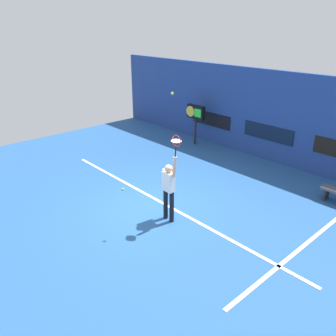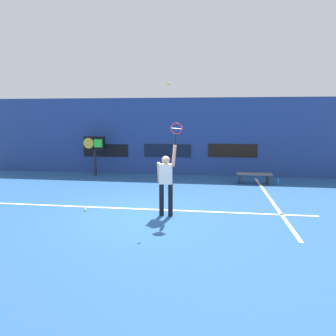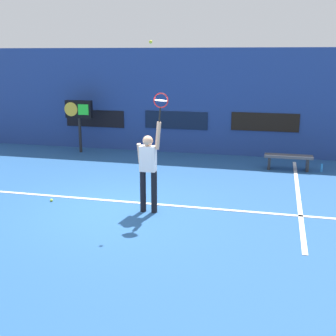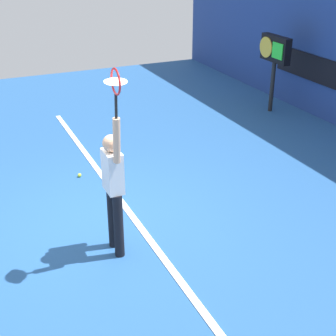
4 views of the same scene
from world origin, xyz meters
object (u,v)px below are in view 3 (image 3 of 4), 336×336
at_px(tennis_player, 148,167).
at_px(spare_ball, 51,200).
at_px(scoreboard_clock, 79,112).
at_px(court_bench, 288,159).
at_px(water_bottle, 322,168).
at_px(tennis_ball, 151,42).
at_px(tennis_racket, 161,102).

height_order(tennis_player, spare_ball, tennis_player).
bearing_deg(scoreboard_clock, tennis_player, -52.75).
xyz_separation_m(court_bench, water_bottle, (0.96, 0.00, -0.22)).
bearing_deg(spare_ball, water_bottle, 34.60).
relative_size(tennis_ball, scoreboard_clock, 0.04).
height_order(scoreboard_clock, court_bench, scoreboard_clock).
relative_size(tennis_racket, court_bench, 0.44).
distance_m(court_bench, spare_ball, 6.97).
distance_m(court_bench, water_bottle, 0.98).
relative_size(tennis_player, tennis_racket, 3.24).
relative_size(tennis_ball, spare_ball, 1.00).
relative_size(tennis_racket, water_bottle, 2.56).
distance_m(tennis_ball, scoreboard_clock, 7.03).
bearing_deg(spare_ball, scoreboard_clock, 107.51).
height_order(water_bottle, spare_ball, water_bottle).
bearing_deg(spare_ball, court_bench, 39.08).
distance_m(water_bottle, spare_ball, 7.73).
height_order(tennis_ball, spare_ball, tennis_ball).
bearing_deg(tennis_ball, spare_ball, 178.35).
bearing_deg(tennis_racket, court_bench, 58.96).
bearing_deg(water_bottle, tennis_player, -131.27).
xyz_separation_m(tennis_racket, court_bench, (2.72, 4.52, -2.06)).
relative_size(court_bench, spare_ball, 20.59).
distance_m(scoreboard_clock, water_bottle, 8.15).
distance_m(tennis_player, water_bottle, 6.07).
xyz_separation_m(scoreboard_clock, water_bottle, (8.01, -0.81, -1.30)).
bearing_deg(tennis_player, court_bench, 56.36).
bearing_deg(tennis_player, water_bottle, 48.73).
distance_m(tennis_racket, spare_ball, 3.58).
bearing_deg(tennis_ball, tennis_player, -143.59).
distance_m(tennis_player, scoreboard_clock, 6.70).
distance_m(tennis_racket, scoreboard_clock, 6.94).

